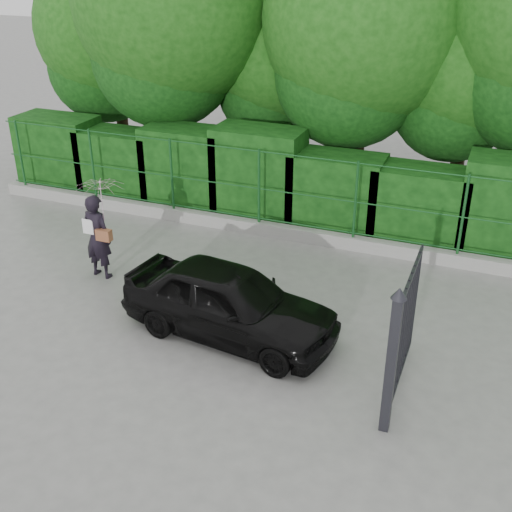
% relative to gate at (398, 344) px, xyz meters
% --- Properties ---
extents(ground, '(80.00, 80.00, 0.00)m').
position_rel_gate_xyz_m(ground, '(-4.60, 0.72, -1.19)').
color(ground, gray).
extents(kerb, '(14.00, 0.25, 0.30)m').
position_rel_gate_xyz_m(kerb, '(-4.60, 5.22, -1.04)').
color(kerb, '#9E9E99').
rests_on(kerb, ground).
extents(fence, '(14.13, 0.06, 1.80)m').
position_rel_gate_xyz_m(fence, '(-4.38, 5.22, 0.01)').
color(fence, '#14481C').
rests_on(fence, kerb).
extents(hedge, '(14.20, 1.20, 2.28)m').
position_rel_gate_xyz_m(hedge, '(-4.56, 6.22, -0.17)').
color(hedge, black).
rests_on(hedge, ground).
extents(trees, '(17.10, 6.15, 8.08)m').
position_rel_gate_xyz_m(trees, '(-3.46, 8.46, 3.43)').
color(trees, black).
rests_on(trees, ground).
extents(gate, '(0.22, 2.33, 2.36)m').
position_rel_gate_xyz_m(gate, '(0.00, 0.00, 0.00)').
color(gate, '#26262D').
rests_on(gate, ground).
extents(woman, '(1.00, 1.00, 2.14)m').
position_rel_gate_xyz_m(woman, '(-6.41, 2.05, 0.21)').
color(woman, black).
rests_on(woman, ground).
extents(car, '(4.12, 2.09, 1.34)m').
position_rel_gate_xyz_m(car, '(-3.09, 0.97, -0.52)').
color(car, black).
rests_on(car, ground).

